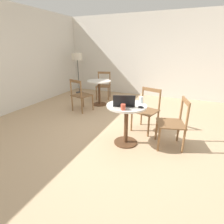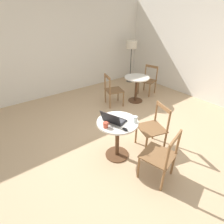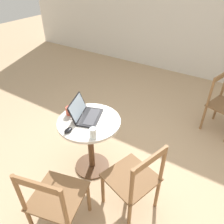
{
  "view_description": "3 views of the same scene",
  "coord_description": "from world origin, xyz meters",
  "views": [
    {
      "loc": [
        -2.98,
        -0.99,
        1.66
      ],
      "look_at": [
        -0.25,
        0.15,
        0.55
      ],
      "focal_mm": 28.0,
      "sensor_mm": 36.0,
      "label": 1
    },
    {
      "loc": [
        -1.81,
        -2.01,
        2.29
      ],
      "look_at": [
        -0.12,
        0.25,
        0.67
      ],
      "focal_mm": 28.0,
      "sensor_mm": 36.0,
      "label": 2
    },
    {
      "loc": [
        0.94,
        -1.58,
        2.16
      ],
      "look_at": [
        -0.3,
        0.35,
        0.56
      ],
      "focal_mm": 35.0,
      "sensor_mm": 36.0,
      "label": 3
    }
  ],
  "objects": [
    {
      "name": "ground_plane",
      "position": [
        0.0,
        0.0,
        0.0
      ],
      "size": [
        16.0,
        16.0,
        0.0
      ],
      "primitive_type": "plane",
      "color": "tan"
    },
    {
      "name": "wall_back",
      "position": [
        0.0,
        3.23,
        1.35
      ],
      "size": [
        9.4,
        0.06,
        2.7
      ],
      "color": "silver",
      "rests_on": "ground_plane"
    },
    {
      "name": "cafe_table_near",
      "position": [
        -0.29,
        -0.14,
        0.54
      ],
      "size": [
        0.69,
        0.69,
        0.73
      ],
      "color": "#51331E",
      "rests_on": "ground_plane"
    },
    {
      "name": "chair_near_front",
      "position": [
        -0.08,
        -0.91,
        0.44
      ],
      "size": [
        0.54,
        0.54,
        0.87
      ],
      "color": "brown",
      "rests_on": "ground_plane"
    },
    {
      "name": "chair_near_right",
      "position": [
        0.4,
        -0.35,
        0.44
      ],
      "size": [
        0.56,
        0.56,
        0.87
      ],
      "color": "brown",
      "rests_on": "ground_plane"
    },
    {
      "name": "chair_mid_left",
      "position": [
        0.87,
        1.52,
        0.44
      ],
      "size": [
        0.55,
        0.55,
        0.87
      ],
      "color": "brown",
      "rests_on": "ground_plane"
    },
    {
      "name": "laptop",
      "position": [
        -0.35,
        -0.1,
        0.78
      ],
      "size": [
        0.39,
        0.43,
        0.21
      ],
      "color": "black",
      "rests_on": "cafe_table_near"
    },
    {
      "name": "mouse",
      "position": [
        -0.35,
        -0.39,
        0.75
      ],
      "size": [
        0.06,
        0.1,
        0.03
      ],
      "color": "black",
      "rests_on": "cafe_table_near"
    },
    {
      "name": "mug",
      "position": [
        -0.54,
        -0.16,
        0.78
      ],
      "size": [
        0.11,
        0.08,
        0.09
      ],
      "color": "#C64C38",
      "rests_on": "cafe_table_near"
    },
    {
      "name": "drinking_glass",
      "position": [
        -0.08,
        -0.33,
        0.79
      ],
      "size": [
        0.07,
        0.07,
        0.11
      ],
      "color": "silver",
      "rests_on": "cafe_table_near"
    }
  ]
}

